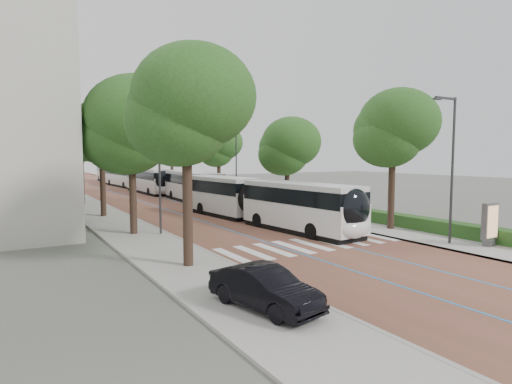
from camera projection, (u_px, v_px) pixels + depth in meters
ground at (320, 249)px, 22.89m from camera, size 160.00×160.00×0.00m
road at (128, 192)px, 57.05m from camera, size 11.00×140.00×0.02m
sidewalk_left at (67, 195)px, 53.20m from camera, size 4.00×140.00×0.12m
sidewalk_right at (181, 190)px, 60.90m from camera, size 4.00×140.00×0.12m
kerb_left at (83, 194)px, 54.18m from camera, size 0.20×140.00×0.14m
kerb_right at (168, 190)px, 59.92m from camera, size 0.20×140.00×0.14m
zebra_crossing at (311, 245)px, 23.85m from camera, size 10.55×3.60×0.01m
lane_line_left at (115, 193)px, 56.23m from camera, size 0.12×126.00×0.01m
lane_line_right at (140, 192)px, 57.87m from camera, size 0.12×126.00×0.01m
hedge at (430, 225)px, 27.51m from camera, size 1.20×14.00×0.80m
streetlight_near at (451, 158)px, 23.30m from camera, size 1.82×0.20×8.00m
streetlight_far at (235, 157)px, 44.66m from camera, size 1.82×0.20×8.00m
lamp_post_left at (160, 169)px, 26.24m from camera, size 0.14×0.14×8.00m
trees_left at (83, 135)px, 41.22m from camera, size 6.41×60.75×10.14m
trees_right at (250, 145)px, 44.03m from camera, size 5.34×47.09×8.78m
lead_bus at (264, 202)px, 30.81m from camera, size 4.21×18.55×3.20m
bus_queued_0 at (194, 187)px, 45.01m from camera, size 3.10×12.50×3.20m
bus_queued_1 at (150, 181)px, 55.75m from camera, size 2.72×12.44×3.20m
bus_queued_2 at (125, 176)px, 66.99m from camera, size 3.30×12.53×3.20m
bus_queued_3 at (109, 173)px, 78.52m from camera, size 3.16×12.51×3.20m
ad_panel at (490, 224)px, 22.93m from camera, size 1.12×0.43×2.33m
parked_car at (265, 288)px, 13.59m from camera, size 2.26×4.30×1.35m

